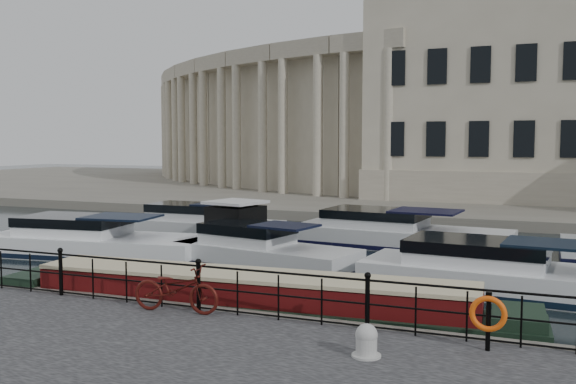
% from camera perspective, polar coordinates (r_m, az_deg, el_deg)
% --- Properties ---
extents(ground_plane, '(160.00, 160.00, 0.00)m').
position_cam_1_polar(ground_plane, '(17.25, -4.11, -10.44)').
color(ground_plane, black).
rests_on(ground_plane, ground).
extents(far_bank, '(120.00, 42.00, 0.55)m').
position_cam_1_polar(far_bank, '(54.60, 14.27, 0.08)').
color(far_bank, '#6B665B').
rests_on(far_bank, ground_plane).
extents(railing, '(24.14, 0.14, 1.22)m').
position_cam_1_polar(railing, '(15.03, -7.96, -8.02)').
color(railing, black).
rests_on(railing, near_quay).
extents(civic_building, '(53.55, 31.84, 16.85)m').
position_cam_1_polar(civic_building, '(50.40, 12.62, 7.44)').
color(civic_building, '#ADA38C').
rests_on(civic_building, far_bank).
extents(bicycle, '(2.16, 0.91, 1.10)m').
position_cam_1_polar(bicycle, '(15.01, -9.92, -8.45)').
color(bicycle, '#48110C').
rests_on(bicycle, near_quay).
extents(mooring_bollard, '(0.54, 0.54, 0.61)m').
position_cam_1_polar(mooring_bollard, '(12.05, 6.99, -13.02)').
color(mooring_bollard, '#B4B4B0').
rests_on(mooring_bollard, near_quay).
extents(life_ring_post, '(0.69, 0.19, 1.12)m').
position_cam_1_polar(life_ring_post, '(12.66, 17.37, -10.38)').
color(life_ring_post, black).
rests_on(life_ring_post, near_quay).
extents(narrowboat, '(14.10, 2.74, 1.52)m').
position_cam_1_polar(narrowboat, '(16.26, -3.58, -10.04)').
color(narrowboat, black).
rests_on(narrowboat, ground_plane).
extents(harbour_hut, '(3.06, 2.72, 2.16)m').
position_cam_1_polar(harbour_hut, '(25.38, -4.65, -3.37)').
color(harbour_hut, '#6B665B').
rests_on(harbour_hut, ground_plane).
extents(cabin_cruisers, '(27.32, 10.91, 1.99)m').
position_cam_1_polar(cabin_cruisers, '(24.59, 3.52, -5.00)').
color(cabin_cruisers, white).
rests_on(cabin_cruisers, ground_plane).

